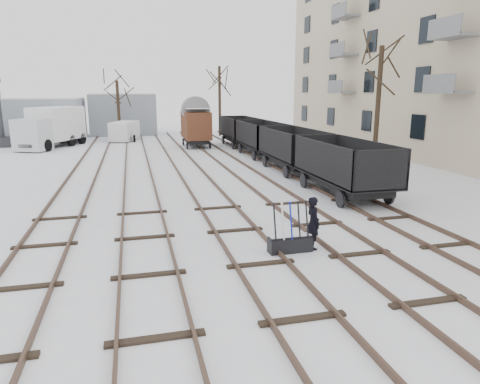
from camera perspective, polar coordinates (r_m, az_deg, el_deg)
The scene contains 17 objects.
ground at distance 11.87m, azimuth 2.78°, elevation -9.68°, with size 120.00×120.00×0.00m, color white.
tracks at distance 24.77m, azimuth -6.45°, elevation 2.52°, with size 13.90×52.00×0.16m.
shed_left at distance 47.55m, azimuth -26.34°, elevation 8.72°, with size 10.00×8.00×4.10m.
shed_right at distance 50.52m, azimuth -15.27°, elevation 10.02°, with size 7.00×6.00×4.50m.
ground_frame at distance 12.77m, azimuth 6.71°, elevation -6.71°, with size 1.31×0.44×1.49m.
worker at distance 12.97m, azimuth 9.72°, elevation -4.09°, with size 0.58×0.38×1.60m, color black.
freight_wagon_a at distance 19.97m, azimuth 13.63°, elevation 2.23°, with size 2.43×6.08×2.48m.
freight_wagon_b at distance 25.72m, azimuth 7.02°, elevation 4.88°, with size 2.43×6.08×2.48m.
freight_wagon_c at distance 31.72m, azimuth 2.85°, elevation 6.51°, with size 2.43×6.08×2.48m.
freight_wagon_d at distance 37.86m, azimuth 0.00°, elevation 7.60°, with size 2.43×6.08×2.48m.
box_van_wagon at distance 37.28m, azimuth -5.92°, elevation 8.97°, with size 2.31×4.36×3.33m.
lorry at distance 39.99m, azimuth -23.79°, elevation 7.94°, with size 4.33×7.79×3.39m.
panel_van at distance 43.31m, azimuth -15.13°, elevation 7.88°, with size 2.96×4.55×1.85m.
crane at distance 42.67m, azimuth -29.31°, elevation 8.58°, with size 2.15×5.51×9.26m.
tree_near at distance 28.13m, azimuth 17.88°, elevation 10.62°, with size 0.30×0.30×7.33m, color black.
tree_far_left at distance 44.96m, azimuth -15.88°, elevation 10.44°, with size 0.30×0.30×5.74m, color black.
tree_far_right at distance 46.91m, azimuth -2.73°, elevation 11.97°, with size 0.30×0.30×7.31m, color black.
Camera 1 is at (-3.23, -10.46, 4.60)m, focal length 32.00 mm.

